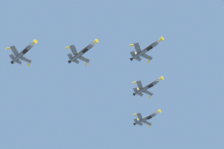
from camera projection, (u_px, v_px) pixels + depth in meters
fighter_jet_lead at (146, 49)px, 131.08m from camera, size 13.34×11.95×4.63m
fighter_jet_left_wing at (147, 86)px, 145.01m from camera, size 13.34×11.93×4.70m
fighter_jet_right_wing at (82, 52)px, 129.01m from camera, size 13.34×11.94×4.64m
fighter_jet_left_outer at (147, 118)px, 161.15m from camera, size 13.34×11.96×4.58m
fighter_jet_right_outer at (23, 52)px, 129.20m from camera, size 13.34×11.96×4.56m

